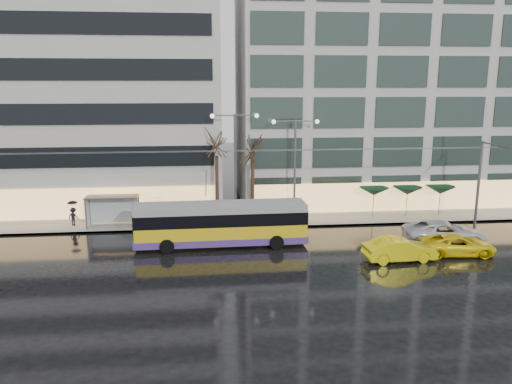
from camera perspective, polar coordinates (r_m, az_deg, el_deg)
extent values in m
plane|color=black|center=(31.95, -4.76, -8.95)|extent=(140.00, 140.00, 0.00)
cube|color=gray|center=(45.33, -2.60, -2.40)|extent=(80.00, 10.00, 0.15)
cube|color=slate|center=(40.56, -2.20, -4.16)|extent=(80.00, 0.10, 0.15)
cube|color=#ADA9A5|center=(51.22, -24.01, 10.80)|extent=(34.00, 14.00, 22.00)
cube|color=#ADA9A5|center=(52.52, 16.28, 13.00)|extent=(32.00, 14.00, 25.00)
cube|color=gold|center=(36.29, -3.98, -4.54)|extent=(12.21, 2.77, 1.52)
cube|color=#4C327E|center=(36.44, -3.97, -5.30)|extent=(12.25, 2.81, 0.51)
cube|color=black|center=(35.99, -4.00, -2.84)|extent=(12.23, 2.79, 0.91)
cube|color=gray|center=(35.81, -4.02, -1.74)|extent=(12.21, 2.77, 0.51)
cube|color=black|center=(36.83, 5.55, -2.76)|extent=(0.11, 2.33, 1.32)
cube|color=black|center=(36.26, -13.71, -3.30)|extent=(0.11, 2.33, 1.32)
cylinder|color=black|center=(38.04, 1.75, -4.60)|extent=(1.02, 0.37, 1.01)
cylinder|color=black|center=(35.65, 2.37, -5.77)|extent=(1.02, 0.37, 1.01)
cylinder|color=black|center=(37.69, -9.95, -4.95)|extent=(1.02, 0.37, 1.01)
cylinder|color=black|center=(35.28, -10.15, -6.16)|extent=(1.02, 0.37, 1.01)
cylinder|color=#595B60|center=(36.39, -5.73, 0.82)|extent=(0.13, 3.77, 2.67)
cylinder|color=#595B60|center=(36.89, -5.75, 0.98)|extent=(0.13, 3.77, 2.67)
cylinder|color=#595B60|center=(45.09, 24.09, 0.92)|extent=(0.24, 0.24, 7.00)
cube|color=#595B60|center=(42.48, 26.14, 4.75)|extent=(0.10, 5.00, 0.10)
cylinder|color=#595B60|center=(35.88, -3.55, 4.65)|extent=(42.00, 0.04, 0.04)
cylinder|color=#595B60|center=(36.37, -3.58, 4.76)|extent=(42.00, 0.04, 0.04)
cube|color=#595B60|center=(41.96, -16.12, -0.53)|extent=(4.20, 1.60, 0.12)
cube|color=silver|center=(42.91, -15.86, -1.95)|extent=(4.00, 0.05, 2.20)
cube|color=white|center=(42.66, -18.73, -2.22)|extent=(0.10, 1.40, 2.20)
cylinder|color=#595B60|center=(41.98, -18.87, -2.45)|extent=(0.10, 0.10, 2.40)
cylinder|color=#595B60|center=(43.31, -18.47, -1.99)|extent=(0.10, 0.10, 2.40)
cylinder|color=#595B60|center=(41.26, -13.45, -2.38)|extent=(0.10, 0.10, 2.40)
cylinder|color=#595B60|center=(42.60, -13.21, -1.90)|extent=(0.10, 0.10, 2.40)
cylinder|color=#595B60|center=(41.24, -2.41, 2.64)|extent=(0.18, 0.18, 9.00)
cylinder|color=#595B60|center=(40.69, -3.74, 8.73)|extent=(1.80, 0.10, 0.10)
cylinder|color=#595B60|center=(40.80, -1.19, 8.77)|extent=(1.80, 0.10, 0.10)
sphere|color=#FFF2CC|center=(40.67, -5.03, 8.64)|extent=(0.36, 0.36, 0.36)
sphere|color=#FFF2CC|center=(40.88, 0.08, 8.71)|extent=(0.36, 0.36, 0.36)
cylinder|color=#595B60|center=(41.87, 4.45, 2.41)|extent=(0.18, 0.18, 8.50)
cylinder|color=#595B60|center=(41.21, 3.30, 8.09)|extent=(1.80, 0.10, 0.10)
cylinder|color=#595B60|center=(41.54, 5.78, 8.08)|extent=(1.80, 0.10, 0.10)
sphere|color=#FFF2CC|center=(41.08, 2.05, 8.02)|extent=(0.36, 0.36, 0.36)
sphere|color=#FFF2CC|center=(41.73, 7.00, 8.00)|extent=(0.36, 0.36, 0.36)
cylinder|color=black|center=(41.69, -4.46, 0.34)|extent=(0.28, 0.28, 5.60)
cylinder|color=black|center=(42.13, -0.38, 0.02)|extent=(0.28, 0.28, 4.90)
cylinder|color=#595B60|center=(44.46, 13.25, -1.45)|extent=(0.06, 0.06, 2.20)
cone|color=black|center=(44.20, 13.32, 0.07)|extent=(2.50, 2.50, 0.70)
cylinder|color=#595B60|center=(45.53, 16.82, -1.33)|extent=(0.06, 0.06, 2.20)
cone|color=black|center=(45.27, 16.91, 0.15)|extent=(2.50, 2.50, 0.70)
cylinder|color=#595B60|center=(46.76, 20.22, -1.22)|extent=(0.06, 0.06, 2.20)
cone|color=black|center=(46.51, 20.33, 0.22)|extent=(2.50, 2.50, 0.70)
imported|color=yellow|center=(34.64, 16.07, -6.32)|extent=(4.85, 1.94, 1.57)
imported|color=yellow|center=(37.19, 22.06, -5.61)|extent=(5.23, 2.81, 1.40)
imported|color=silver|center=(39.42, 20.73, -4.33)|extent=(6.21, 3.42, 1.65)
imported|color=black|center=(42.61, -11.13, -2.33)|extent=(0.69, 0.56, 1.64)
imported|color=#FF54C3|center=(42.39, -11.18, -1.12)|extent=(1.21, 1.22, 0.88)
imported|color=black|center=(42.93, -12.66, -2.37)|extent=(0.86, 0.75, 1.53)
imported|color=black|center=(43.53, -20.13, -2.65)|extent=(1.11, 0.88, 1.50)
imported|color=black|center=(43.30, -20.23, -1.37)|extent=(1.07, 1.07, 0.72)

